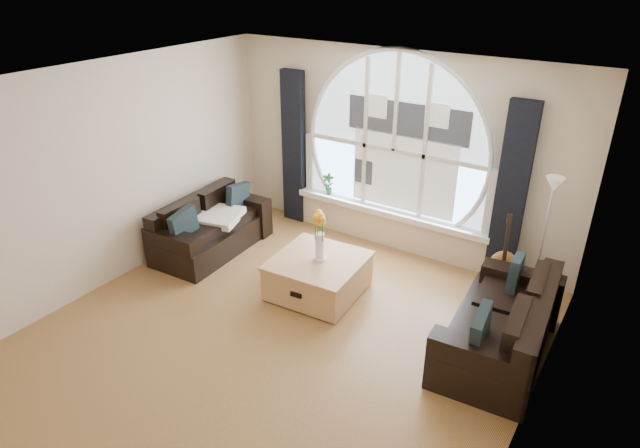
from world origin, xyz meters
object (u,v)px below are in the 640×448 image
(vase_flowers, at_px, (320,230))
(sofa_right, at_px, (501,321))
(coffee_chest, at_px, (318,275))
(potted_plant, at_px, (328,184))
(floor_lamp, at_px, (542,243))
(guitar, at_px, (506,251))
(sofa_left, at_px, (211,224))

(vase_flowers, bearing_deg, sofa_right, 1.82)
(coffee_chest, height_order, potted_plant, potted_plant)
(vase_flowers, xyz_separation_m, potted_plant, (-0.88, 1.57, -0.15))
(coffee_chest, relative_size, floor_lamp, 0.65)
(coffee_chest, height_order, floor_lamp, floor_lamp)
(sofa_right, height_order, guitar, guitar)
(sofa_left, distance_m, coffee_chest, 1.85)
(floor_lamp, xyz_separation_m, potted_plant, (-3.10, 0.36, -0.09))
(coffee_chest, distance_m, guitar, 2.28)
(sofa_right, bearing_deg, floor_lamp, 82.01)
(vase_flowers, bearing_deg, guitar, 35.89)
(sofa_left, distance_m, guitar, 3.88)
(floor_lamp, relative_size, potted_plant, 4.98)
(vase_flowers, relative_size, floor_lamp, 0.44)
(sofa_left, height_order, coffee_chest, sofa_left)
(vase_flowers, xyz_separation_m, guitar, (1.82, 1.32, -0.33))
(sofa_right, distance_m, coffee_chest, 2.18)
(sofa_left, relative_size, floor_lamp, 1.03)
(coffee_chest, relative_size, guitar, 0.98)
(coffee_chest, relative_size, potted_plant, 3.23)
(sofa_left, relative_size, vase_flowers, 2.36)
(guitar, bearing_deg, floor_lamp, -32.10)
(coffee_chest, height_order, vase_flowers, vase_flowers)
(coffee_chest, xyz_separation_m, guitar, (1.84, 1.32, 0.28))
(sofa_left, bearing_deg, sofa_right, -3.47)
(sofa_left, relative_size, coffee_chest, 1.59)
(vase_flowers, bearing_deg, coffee_chest, -164.62)
(sofa_left, bearing_deg, guitar, 15.32)
(vase_flowers, xyz_separation_m, floor_lamp, (2.22, 1.21, -0.06))
(vase_flowers, height_order, guitar, vase_flowers)
(sofa_left, bearing_deg, floor_lamp, 12.25)
(floor_lamp, distance_m, potted_plant, 3.12)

